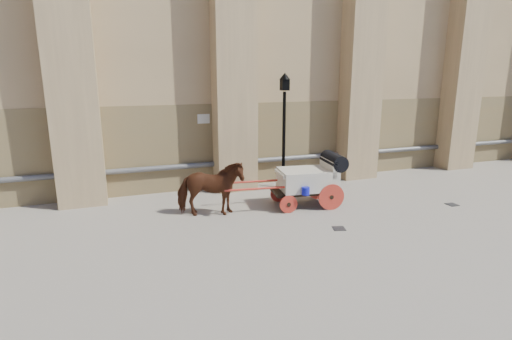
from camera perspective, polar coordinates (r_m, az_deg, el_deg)
name	(u,v)px	position (r m, az deg, el deg)	size (l,w,h in m)	color
ground	(306,219)	(11.50, 7.17, -6.90)	(90.00, 90.00, 0.00)	gray
horse	(210,189)	(11.48, -6.54, -2.69)	(0.87, 1.91, 1.61)	#582711
carriage	(311,178)	(12.41, 7.90, -1.13)	(3.82, 1.48, 1.63)	black
street_lamp	(284,128)	(14.09, 4.02, 6.04)	(0.38, 0.38, 4.05)	black
drain_grate_near	(339,228)	(10.92, 11.77, -8.18)	(0.32, 0.32, 0.01)	black
drain_grate_far	(452,205)	(14.00, 26.22, -4.45)	(0.32, 0.32, 0.01)	black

